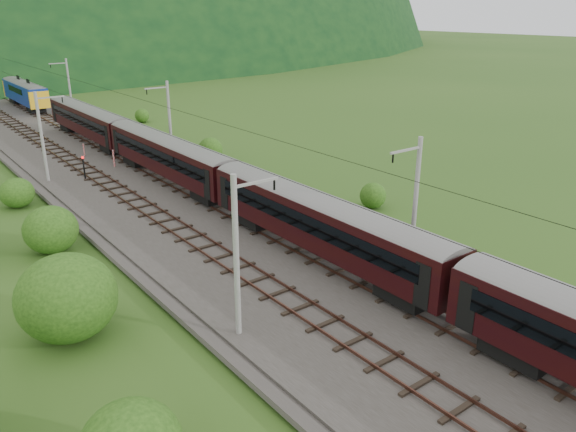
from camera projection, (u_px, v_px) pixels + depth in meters
ground at (334, 300)px, 30.85m from camera, size 600.00×600.00×0.00m
railbed at (236, 241)px, 38.24m from camera, size 14.00×220.00×0.30m
track_left at (205, 247)px, 36.80m from camera, size 2.40×220.00×0.27m
track_right at (265, 230)px, 39.53m from camera, size 2.40×220.00×0.27m
catenary_left at (42, 135)px, 49.61m from camera, size 2.54×192.28×8.00m
catenary_right at (169, 119)px, 56.57m from camera, size 2.54×192.28×8.00m
overhead_wires at (233, 141)px, 35.81m from camera, size 4.83×198.00×0.03m
train at (324, 216)px, 33.82m from camera, size 2.74×150.51×4.76m
hazard_post_near at (84, 150)px, 59.33m from camera, size 0.14×0.14×1.31m
hazard_post_far at (114, 158)px, 55.25m from camera, size 0.18×0.18×1.68m
signal at (84, 166)px, 50.86m from camera, size 0.24×0.24×2.21m
vegetation_right at (385, 209)px, 41.69m from camera, size 5.35×97.99×2.29m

